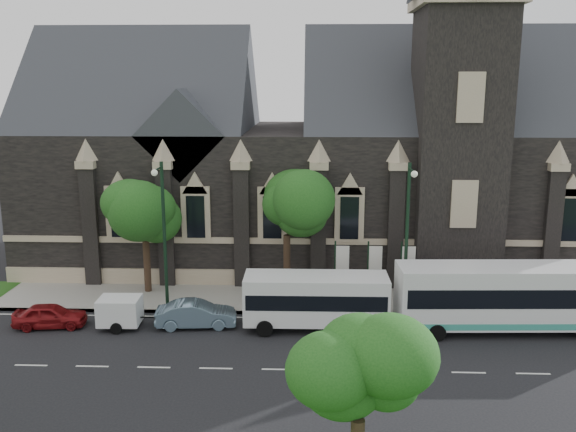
{
  "coord_description": "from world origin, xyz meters",
  "views": [
    {
      "loc": [
        4.44,
        -26.92,
        13.45
      ],
      "look_at": [
        3.24,
        6.0,
        6.19
      ],
      "focal_mm": 38.23,
      "sensor_mm": 36.0,
      "label": 1
    }
  ],
  "objects_px": {
    "tree_park_east": "(365,372)",
    "street_lamp_near": "(408,231)",
    "tree_walk_left": "(148,206)",
    "tree_walk_right": "(290,206)",
    "tour_coach": "(514,296)",
    "car_far_red": "(50,316)",
    "banner_flag_left": "(340,267)",
    "banner_flag_right": "(406,267)",
    "shuttle_bus": "(316,298)",
    "sedan": "(196,314)",
    "street_lamp_mid": "(163,229)",
    "banner_flag_center": "(373,267)",
    "box_trailer": "(120,311)"
  },
  "relations": [
    {
      "from": "tree_walk_left",
      "to": "banner_flag_right",
      "type": "xyz_separation_m",
      "value": [
        16.08,
        -1.7,
        -3.35
      ]
    },
    {
      "from": "banner_flag_left",
      "to": "car_far_red",
      "type": "height_order",
      "value": "banner_flag_left"
    },
    {
      "from": "sedan",
      "to": "car_far_red",
      "type": "relative_size",
      "value": 1.13
    },
    {
      "from": "banner_flag_left",
      "to": "box_trailer",
      "type": "bearing_deg",
      "value": -160.99
    },
    {
      "from": "sedan",
      "to": "box_trailer",
      "type": "bearing_deg",
      "value": 88.73
    },
    {
      "from": "sedan",
      "to": "car_far_red",
      "type": "distance_m",
      "value": 8.15
    },
    {
      "from": "banner_flag_center",
      "to": "sedan",
      "type": "xyz_separation_m",
      "value": [
        -10.15,
        -3.93,
        -1.65
      ]
    },
    {
      "from": "tree_walk_left",
      "to": "tree_walk_right",
      "type": "bearing_deg",
      "value": 0.06
    },
    {
      "from": "shuttle_bus",
      "to": "box_trailer",
      "type": "bearing_deg",
      "value": -178.43
    },
    {
      "from": "car_far_red",
      "to": "box_trailer",
      "type": "bearing_deg",
      "value": -96.45
    },
    {
      "from": "tree_walk_right",
      "to": "shuttle_bus",
      "type": "height_order",
      "value": "tree_walk_right"
    },
    {
      "from": "tree_walk_left",
      "to": "sedan",
      "type": "height_order",
      "value": "tree_walk_left"
    },
    {
      "from": "street_lamp_mid",
      "to": "car_far_red",
      "type": "height_order",
      "value": "street_lamp_mid"
    },
    {
      "from": "banner_flag_center",
      "to": "banner_flag_right",
      "type": "distance_m",
      "value": 2.0
    },
    {
      "from": "tree_walk_right",
      "to": "sedan",
      "type": "distance_m",
      "value": 9.13
    },
    {
      "from": "tree_walk_right",
      "to": "tree_walk_left",
      "type": "height_order",
      "value": "tree_walk_right"
    },
    {
      "from": "banner_flag_center",
      "to": "banner_flag_right",
      "type": "xyz_separation_m",
      "value": [
        2.0,
        0.0,
        0.0
      ]
    },
    {
      "from": "sedan",
      "to": "shuttle_bus",
      "type": "bearing_deg",
      "value": -95.26
    },
    {
      "from": "street_lamp_mid",
      "to": "box_trailer",
      "type": "bearing_deg",
      "value": -131.24
    },
    {
      "from": "tree_walk_left",
      "to": "tour_coach",
      "type": "distance_m",
      "value": 22.44
    },
    {
      "from": "banner_flag_left",
      "to": "shuttle_bus",
      "type": "height_order",
      "value": "banner_flag_left"
    },
    {
      "from": "tree_park_east",
      "to": "street_lamp_near",
      "type": "relative_size",
      "value": 0.7
    },
    {
      "from": "box_trailer",
      "to": "shuttle_bus",
      "type": "bearing_deg",
      "value": 0.31
    },
    {
      "from": "banner_flag_center",
      "to": "car_far_red",
      "type": "distance_m",
      "value": 18.86
    },
    {
      "from": "box_trailer",
      "to": "sedan",
      "type": "relative_size",
      "value": 0.74
    },
    {
      "from": "tree_park_east",
      "to": "street_lamp_mid",
      "type": "relative_size",
      "value": 0.7
    },
    {
      "from": "banner_flag_right",
      "to": "tour_coach",
      "type": "height_order",
      "value": "banner_flag_right"
    },
    {
      "from": "shuttle_bus",
      "to": "tree_walk_left",
      "type": "bearing_deg",
      "value": 151.92
    },
    {
      "from": "street_lamp_near",
      "to": "box_trailer",
      "type": "xyz_separation_m",
      "value": [
        -16.06,
        -2.34,
        -4.12
      ]
    },
    {
      "from": "tour_coach",
      "to": "car_far_red",
      "type": "xyz_separation_m",
      "value": [
        -25.62,
        -0.4,
        -1.34
      ]
    },
    {
      "from": "banner_flag_left",
      "to": "shuttle_bus",
      "type": "distance_m",
      "value": 4.2
    },
    {
      "from": "tree_walk_left",
      "to": "banner_flag_center",
      "type": "relative_size",
      "value": 1.91
    },
    {
      "from": "street_lamp_mid",
      "to": "tree_park_east",
      "type": "bearing_deg",
      "value": -58.21
    },
    {
      "from": "banner_flag_left",
      "to": "banner_flag_right",
      "type": "xyz_separation_m",
      "value": [
        4.0,
        0.0,
        0.0
      ]
    },
    {
      "from": "tree_walk_left",
      "to": "banner_flag_center",
      "type": "bearing_deg",
      "value": -6.89
    },
    {
      "from": "car_far_red",
      "to": "banner_flag_center",
      "type": "bearing_deg",
      "value": -83.59
    },
    {
      "from": "tree_park_east",
      "to": "shuttle_bus",
      "type": "relative_size",
      "value": 0.79
    },
    {
      "from": "street_lamp_near",
      "to": "banner_flag_center",
      "type": "bearing_deg",
      "value": 131.93
    },
    {
      "from": "tree_park_east",
      "to": "sedan",
      "type": "bearing_deg",
      "value": 119.18
    },
    {
      "from": "banner_flag_center",
      "to": "shuttle_bus",
      "type": "height_order",
      "value": "banner_flag_center"
    },
    {
      "from": "banner_flag_center",
      "to": "sedan",
      "type": "distance_m",
      "value": 11.01
    },
    {
      "from": "tree_park_east",
      "to": "street_lamp_mid",
      "type": "bearing_deg",
      "value": 121.79
    },
    {
      "from": "banner_flag_right",
      "to": "sedan",
      "type": "distance_m",
      "value": 12.87
    },
    {
      "from": "tree_walk_right",
      "to": "street_lamp_near",
      "type": "height_order",
      "value": "street_lamp_near"
    },
    {
      "from": "tree_park_east",
      "to": "tree_walk_right",
      "type": "height_order",
      "value": "tree_walk_right"
    },
    {
      "from": "sedan",
      "to": "street_lamp_mid",
      "type": "bearing_deg",
      "value": 40.94
    },
    {
      "from": "shuttle_bus",
      "to": "sedan",
      "type": "height_order",
      "value": "shuttle_bus"
    },
    {
      "from": "tree_park_east",
      "to": "street_lamp_near",
      "type": "xyz_separation_m",
      "value": [
        3.82,
        16.42,
        0.49
      ]
    },
    {
      "from": "tree_park_east",
      "to": "banner_flag_left",
      "type": "distance_m",
      "value": 18.46
    },
    {
      "from": "street_lamp_mid",
      "to": "tour_coach",
      "type": "relative_size",
      "value": 0.7
    }
  ]
}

